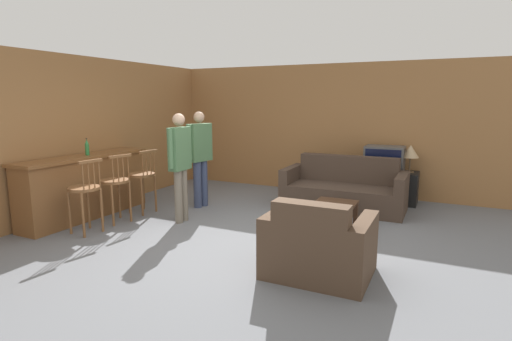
# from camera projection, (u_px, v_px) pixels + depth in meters

# --- Properties ---
(ground_plane) EXTENTS (24.00, 24.00, 0.00)m
(ground_plane) POSITION_uv_depth(u_px,v_px,m) (242.00, 244.00, 5.26)
(ground_plane) COLOR slate
(wall_back) EXTENTS (9.40, 0.08, 2.60)m
(wall_back) POSITION_uv_depth(u_px,v_px,m) (322.00, 129.00, 8.20)
(wall_back) COLOR #9E6B3D
(wall_back) RESTS_ON ground_plane
(wall_left) EXTENTS (0.08, 8.56, 2.60)m
(wall_left) POSITION_uv_depth(u_px,v_px,m) (123.00, 131.00, 7.53)
(wall_left) COLOR #9E6B3D
(wall_left) RESTS_ON ground_plane
(bar_counter) EXTENTS (0.55, 2.27, 1.01)m
(bar_counter) POSITION_uv_depth(u_px,v_px,m) (86.00, 186.00, 6.43)
(bar_counter) COLOR brown
(bar_counter) RESTS_ON ground_plane
(bar_chair_near) EXTENTS (0.48, 0.48, 1.07)m
(bar_chair_near) POSITION_uv_depth(u_px,v_px,m) (85.00, 193.00, 5.62)
(bar_chair_near) COLOR brown
(bar_chair_near) RESTS_ON ground_plane
(bar_chair_mid) EXTENTS (0.52, 0.52, 1.07)m
(bar_chair_mid) POSITION_uv_depth(u_px,v_px,m) (116.00, 185.00, 6.14)
(bar_chair_mid) COLOR brown
(bar_chair_mid) RESTS_ON ground_plane
(bar_chair_far) EXTENTS (0.48, 0.48, 1.07)m
(bar_chair_far) POSITION_uv_depth(u_px,v_px,m) (142.00, 179.00, 6.67)
(bar_chair_far) COLOR brown
(bar_chair_far) RESTS_ON ground_plane
(couch_far) EXTENTS (2.07, 0.92, 0.90)m
(couch_far) POSITION_uv_depth(u_px,v_px,m) (344.00, 191.00, 7.00)
(couch_far) COLOR #423328
(couch_far) RESTS_ON ground_plane
(armchair_near) EXTENTS (1.10, 0.88, 0.87)m
(armchair_near) POSITION_uv_depth(u_px,v_px,m) (318.00, 248.00, 4.28)
(armchair_near) COLOR #4C3828
(armchair_near) RESTS_ON ground_plane
(coffee_table) EXTENTS (0.60, 1.08, 0.38)m
(coffee_table) POSITION_uv_depth(u_px,v_px,m) (330.00, 210.00, 5.69)
(coffee_table) COLOR #472D1E
(coffee_table) RESTS_ON ground_plane
(tv_unit) EXTENTS (1.22, 0.51, 0.59)m
(tv_unit) POSITION_uv_depth(u_px,v_px,m) (383.00, 186.00, 7.45)
(tv_unit) COLOR black
(tv_unit) RESTS_ON ground_plane
(tv) EXTENTS (0.69, 0.48, 0.46)m
(tv) POSITION_uv_depth(u_px,v_px,m) (384.00, 158.00, 7.36)
(tv) COLOR #4C4C4C
(tv) RESTS_ON tv_unit
(bottle) EXTENTS (0.06, 0.06, 0.27)m
(bottle) POSITION_uv_depth(u_px,v_px,m) (87.00, 147.00, 6.33)
(bottle) COLOR #2D7F3D
(bottle) RESTS_ON bar_counter
(table_lamp) EXTENTS (0.29, 0.29, 0.50)m
(table_lamp) POSITION_uv_depth(u_px,v_px,m) (411.00, 152.00, 7.15)
(table_lamp) COLOR brown
(table_lamp) RESTS_ON tv_unit
(person_by_window) EXTENTS (0.27, 0.58, 1.68)m
(person_by_window) POSITION_uv_depth(u_px,v_px,m) (200.00, 154.00, 7.00)
(person_by_window) COLOR #384260
(person_by_window) RESTS_ON ground_plane
(person_by_counter) EXTENTS (0.19, 0.51, 1.68)m
(person_by_counter) POSITION_uv_depth(u_px,v_px,m) (180.00, 161.00, 6.10)
(person_by_counter) COLOR #756B5B
(person_by_counter) RESTS_ON ground_plane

